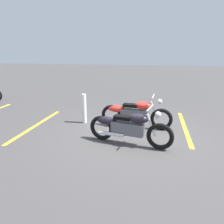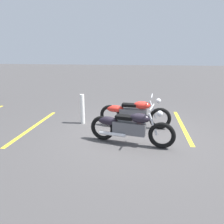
% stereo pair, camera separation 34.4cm
% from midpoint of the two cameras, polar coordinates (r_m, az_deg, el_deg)
% --- Properties ---
extents(ground_plane, '(60.00, 60.00, 0.00)m').
position_cam_midpoint_polar(ground_plane, '(6.23, 3.95, -5.97)').
color(ground_plane, '#474444').
extents(motorcycle_bright_foreground, '(2.23, 0.62, 1.04)m').
position_cam_midpoint_polar(motorcycle_bright_foreground, '(6.69, 4.10, -0.21)').
color(motorcycle_bright_foreground, black).
rests_on(motorcycle_bright_foreground, ground).
extents(motorcycle_dark_foreground, '(2.21, 0.71, 1.04)m').
position_cam_midpoint_polar(motorcycle_dark_foreground, '(5.48, 2.68, -3.93)').
color(motorcycle_dark_foreground, black).
rests_on(motorcycle_dark_foreground, ground).
extents(bollard_post, '(0.14, 0.14, 0.98)m').
position_cam_midpoint_polar(bollard_post, '(7.07, -9.26, 0.75)').
color(bollard_post, white).
rests_on(bollard_post, ground).
extents(parking_stripe_near, '(0.15, 3.20, 0.01)m').
position_cam_midpoint_polar(parking_stripe_near, '(7.21, 16.86, -3.50)').
color(parking_stripe_near, yellow).
rests_on(parking_stripe_near, ground).
extents(parking_stripe_mid, '(0.15, 3.20, 0.01)m').
position_cam_midpoint_polar(parking_stripe_mid, '(7.32, -21.36, -3.64)').
color(parking_stripe_mid, yellow).
rests_on(parking_stripe_mid, ground).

